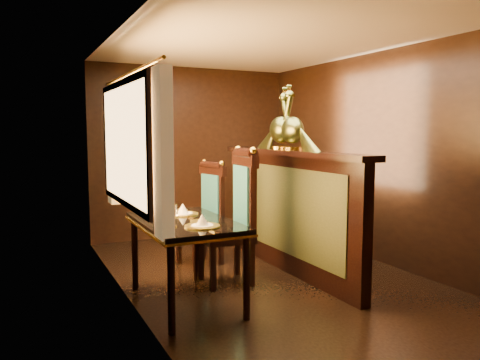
{
  "coord_description": "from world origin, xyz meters",
  "views": [
    {
      "loc": [
        -2.43,
        -4.09,
        1.57
      ],
      "look_at": [
        -0.26,
        0.33,
        1.05
      ],
      "focal_mm": 35.0,
      "sensor_mm": 36.0,
      "label": 1
    }
  ],
  "objects_px": {
    "chair_left": "(237,212)",
    "chair_right": "(208,209)",
    "peacock_left": "(293,118)",
    "peacock_right": "(281,118)",
    "dining_table": "(185,228)"
  },
  "relations": [
    {
      "from": "chair_left",
      "to": "peacock_left",
      "type": "relative_size",
      "value": 2.04
    },
    {
      "from": "chair_left",
      "to": "chair_right",
      "type": "bearing_deg",
      "value": 95.24
    },
    {
      "from": "chair_left",
      "to": "peacock_right",
      "type": "height_order",
      "value": "peacock_right"
    },
    {
      "from": "dining_table",
      "to": "chair_left",
      "type": "relative_size",
      "value": 0.92
    },
    {
      "from": "chair_left",
      "to": "chair_right",
      "type": "relative_size",
      "value": 1.15
    },
    {
      "from": "chair_right",
      "to": "peacock_right",
      "type": "bearing_deg",
      "value": -49.19
    },
    {
      "from": "chair_left",
      "to": "chair_right",
      "type": "distance_m",
      "value": 0.8
    },
    {
      "from": "peacock_right",
      "to": "chair_left",
      "type": "bearing_deg",
      "value": -158.07
    },
    {
      "from": "dining_table",
      "to": "chair_right",
      "type": "bearing_deg",
      "value": 58.96
    },
    {
      "from": "dining_table",
      "to": "chair_left",
      "type": "distance_m",
      "value": 0.79
    },
    {
      "from": "dining_table",
      "to": "peacock_right",
      "type": "relative_size",
      "value": 1.84
    },
    {
      "from": "peacock_right",
      "to": "peacock_left",
      "type": "bearing_deg",
      "value": -90.0
    },
    {
      "from": "chair_left",
      "to": "peacock_left",
      "type": "height_order",
      "value": "peacock_left"
    },
    {
      "from": "peacock_left",
      "to": "peacock_right",
      "type": "bearing_deg",
      "value": 90.0
    },
    {
      "from": "dining_table",
      "to": "chair_left",
      "type": "xyz_separation_m",
      "value": [
        0.7,
        0.36,
        0.04
      ]
    }
  ]
}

